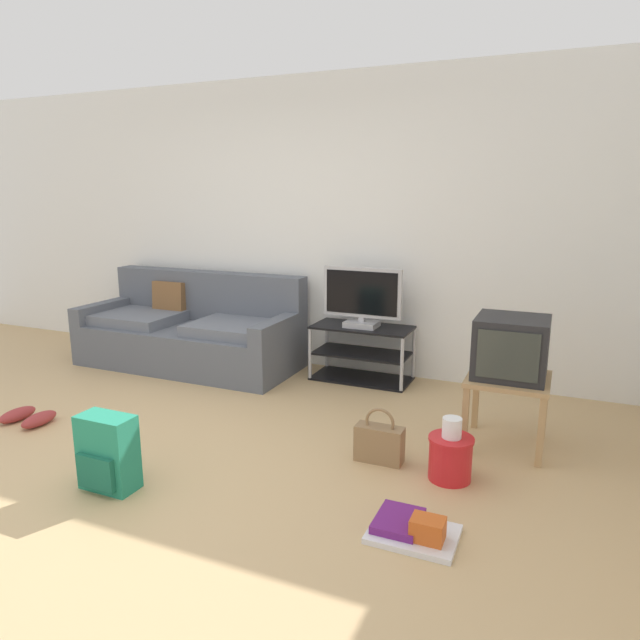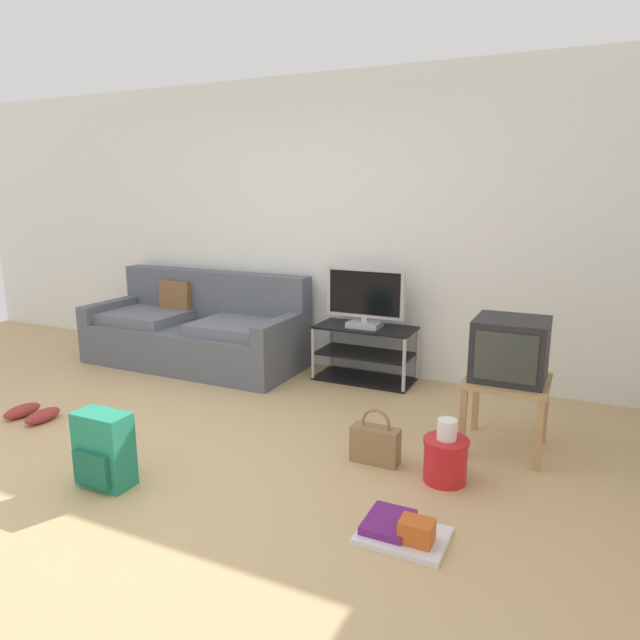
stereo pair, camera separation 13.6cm
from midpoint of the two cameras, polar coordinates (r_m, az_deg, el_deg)
ground_plane at (r=3.80m, az=-16.23°, el=-13.95°), size 9.00×9.80×0.02m
wall_back at (r=5.47m, az=0.21°, el=9.43°), size 9.00×0.10×2.70m
couch at (r=5.73m, az=-11.52°, el=-1.14°), size 2.13×0.91×0.88m
tv_stand at (r=5.13m, az=5.28°, el=-3.36°), size 0.88×0.43×0.49m
flat_tv at (r=5.00m, az=5.31°, el=2.19°), size 0.71×0.22×0.53m
side_table at (r=3.94m, az=19.15°, el=-6.68°), size 0.52×0.52×0.48m
crt_tv at (r=3.87m, az=19.47°, el=-2.75°), size 0.45×0.44×0.39m
backpack at (r=3.55m, az=-19.77°, el=-12.16°), size 0.33×0.25×0.44m
handbag at (r=3.66m, az=6.64°, el=-12.16°), size 0.30×0.12×0.36m
cleaning_bucket at (r=3.51m, az=13.58°, el=-13.11°), size 0.27×0.27×0.38m
sneakers_pair at (r=4.79m, az=-26.12°, el=-8.38°), size 0.36×0.30×0.09m
floor_tray at (r=3.01m, az=9.57°, el=-20.09°), size 0.43×0.33×0.14m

